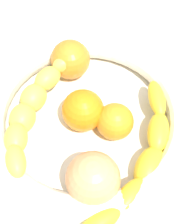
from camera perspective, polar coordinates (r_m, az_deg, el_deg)
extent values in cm
cube|color=#A19997|center=(52.24, 0.00, -3.50)|extent=(120.00, 120.00, 3.00)
cylinder|color=silver|center=(50.27, 0.00, -2.27)|extent=(28.94, 28.94, 1.51)
torus|color=silver|center=(47.94, 0.00, -0.67)|extent=(31.67, 31.67, 3.90)
ellipsoid|color=#E0C347|center=(51.24, -3.69, 8.70)|extent=(4.85, 5.35, 2.65)
ellipsoid|color=#E0C347|center=(50.55, -6.87, 5.87)|extent=(4.68, 5.52, 3.22)
ellipsoid|color=#E0C347|center=(49.70, -9.37, 2.41)|extent=(4.32, 5.10, 3.79)
ellipsoid|color=#E0C347|center=(48.05, -11.20, -1.07)|extent=(4.35, 5.12, 3.79)
ellipsoid|color=#E0C347|center=(45.62, -12.30, -4.53)|extent=(4.70, 5.53, 3.22)
ellipsoid|color=#E0C347|center=(43.21, -12.33, -8.36)|extent=(4.87, 5.35, 2.65)
ellipsoid|color=yellow|center=(40.79, 2.05, -18.92)|extent=(5.79, 6.46, 2.39)
ellipsoid|color=yellow|center=(42.65, 7.52, -14.54)|extent=(5.22, 7.01, 3.04)
ellipsoid|color=yellow|center=(45.19, 10.81, -9.40)|extent=(4.39, 6.72, 3.68)
ellipsoid|color=yellow|center=(47.05, 12.34, -3.41)|extent=(3.99, 6.73, 3.04)
ellipsoid|color=yellow|center=(49.23, 12.09, 2.33)|extent=(4.82, 6.75, 2.39)
sphere|color=orange|center=(52.83, -2.93, 9.14)|extent=(6.36, 6.36, 6.36)
sphere|color=orange|center=(46.92, -0.83, -0.01)|extent=(6.20, 6.20, 6.20)
sphere|color=orange|center=(46.54, 4.77, -2.06)|extent=(5.41, 5.41, 5.41)
sphere|color=#F09F62|center=(41.99, 1.05, -11.57)|extent=(7.10, 7.10, 7.10)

